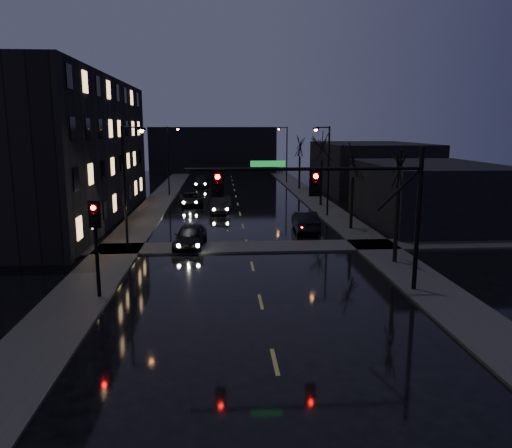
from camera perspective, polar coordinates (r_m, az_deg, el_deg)
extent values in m
plane|color=black|center=(15.93, 2.98, -18.65)|extent=(160.00, 160.00, 0.00)
cube|color=#2D2D2B|center=(49.82, -11.80, 1.70)|extent=(3.00, 140.00, 0.12)
cube|color=#2D2D2B|center=(50.42, 7.72, 1.94)|extent=(3.00, 140.00, 0.12)
cube|color=#2D2D2B|center=(33.22, -0.92, -2.65)|extent=(40.00, 3.00, 0.12)
cube|color=black|center=(46.19, -22.90, 7.78)|extent=(12.00, 30.00, 12.00)
cube|color=black|center=(43.66, 19.28, 3.27)|extent=(10.00, 14.00, 5.00)
cube|color=black|center=(64.71, 12.87, 6.36)|extent=(12.00, 18.00, 6.00)
cube|color=black|center=(91.83, -4.90, 8.49)|extent=(22.00, 10.00, 8.00)
cylinder|color=black|center=(24.98, 18.01, 0.34)|extent=(0.22, 0.22, 7.00)
cylinder|color=black|center=(23.14, 5.58, 6.27)|extent=(11.00, 0.16, 0.16)
cylinder|color=black|center=(24.40, 16.04, 3.78)|extent=(2.05, 0.10, 2.05)
cube|color=#0C591E|center=(22.90, 1.37, 6.90)|extent=(1.60, 0.04, 0.28)
cube|color=black|center=(22.88, -4.40, 4.60)|extent=(0.35, 0.28, 1.05)
sphere|color=#FF0705|center=(22.69, -4.42, 5.39)|extent=(0.22, 0.22, 0.22)
cube|color=black|center=(23.29, 6.77, 4.67)|extent=(0.35, 0.28, 1.05)
sphere|color=#FF0705|center=(23.10, 6.86, 5.44)|extent=(0.22, 0.22, 0.22)
cylinder|color=black|center=(24.13, -17.73, -3.16)|extent=(0.18, 0.18, 4.40)
cube|color=black|center=(23.77, -17.98, 1.05)|extent=(0.35, 0.28, 1.05)
sphere|color=#FF0705|center=(23.56, -18.12, 1.77)|extent=(0.22, 0.22, 0.22)
cylinder|color=black|center=(30.08, 15.75, -0.32)|extent=(0.24, 0.24, 4.40)
cylinder|color=black|center=(39.52, 10.88, 2.30)|extent=(0.24, 0.24, 4.12)
cylinder|color=black|center=(51.07, 7.45, 4.64)|extent=(0.24, 0.24, 4.68)
cylinder|color=black|center=(64.80, 4.99, 5.84)|extent=(0.24, 0.24, 4.29)
cylinder|color=black|center=(32.54, -14.77, 3.76)|extent=(0.16, 0.16, 8.00)
cylinder|color=black|center=(32.20, -14.04, 10.69)|extent=(1.20, 0.10, 0.10)
cube|color=black|center=(32.11, -12.96, 10.56)|extent=(0.50, 0.25, 0.15)
sphere|color=orange|center=(32.11, -12.95, 10.38)|extent=(0.28, 0.28, 0.28)
cylinder|color=black|center=(59.18, -10.00, 7.03)|extent=(0.16, 0.16, 8.00)
cylinder|color=black|center=(58.99, -9.54, 10.83)|extent=(1.20, 0.10, 0.10)
cube|color=black|center=(58.94, -8.94, 10.75)|extent=(0.50, 0.25, 0.15)
sphere|color=orange|center=(58.94, -8.94, 10.65)|extent=(0.28, 0.28, 0.28)
cylinder|color=black|center=(44.94, 8.27, 5.90)|extent=(0.16, 0.16, 8.00)
cylinder|color=black|center=(44.65, 7.64, 10.89)|extent=(1.20, 0.10, 0.10)
cube|color=black|center=(44.54, 6.87, 10.78)|extent=(0.50, 0.25, 0.15)
sphere|color=orange|center=(44.54, 6.87, 10.65)|extent=(0.28, 0.28, 0.28)
cylinder|color=black|center=(72.48, 3.54, 7.86)|extent=(0.16, 0.16, 8.00)
cylinder|color=black|center=(72.30, 3.10, 10.95)|extent=(1.20, 0.10, 0.10)
cube|color=black|center=(72.23, 2.62, 10.88)|extent=(0.50, 0.25, 0.15)
sphere|color=orange|center=(72.23, 2.62, 10.80)|extent=(0.28, 0.28, 0.28)
imported|color=black|center=(33.44, -7.53, -1.37)|extent=(2.33, 4.78, 1.57)
imported|color=black|center=(47.11, -4.08, 2.23)|extent=(2.05, 4.69, 1.50)
imported|color=black|center=(51.66, -7.44, 2.84)|extent=(2.79, 5.04, 1.33)
imported|color=black|center=(67.80, -6.30, 4.82)|extent=(2.00, 4.91, 1.42)
imported|color=black|center=(38.61, 5.63, 0.31)|extent=(1.82, 4.78, 1.56)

